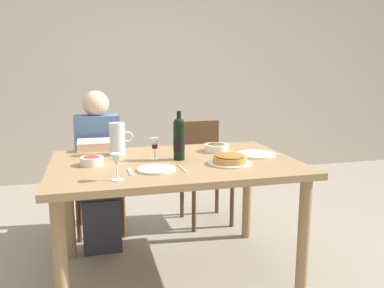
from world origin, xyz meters
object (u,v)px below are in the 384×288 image
(chair_right, at_px, (203,165))
(dining_table, at_px, (175,175))
(salad_bowl, at_px, (92,160))
(dinner_plate_left_setting, at_px, (256,154))
(baked_tart, at_px, (230,159))
(water_pitcher, at_px, (117,141))
(dinner_plate_right_setting, at_px, (157,169))
(wine_glass_left_diner, at_px, (155,145))
(diner_left, at_px, (99,163))
(olive_bowl, at_px, (216,147))
(chair_left, at_px, (99,171))
(wine_bottle, at_px, (179,139))
(wine_glass_right_diner, at_px, (117,161))

(chair_right, bearing_deg, dining_table, 59.72)
(salad_bowl, bearing_deg, dinner_plate_left_setting, 0.29)
(dining_table, bearing_deg, baked_tart, -27.56)
(water_pitcher, relative_size, salad_bowl, 1.57)
(dinner_plate_left_setting, xyz_separation_m, dinner_plate_right_setting, (-0.70, -0.22, 0.00))
(wine_glass_left_diner, height_order, dinner_plate_right_setting, wine_glass_left_diner)
(dinner_plate_left_setting, bearing_deg, salad_bowl, -179.71)
(diner_left, bearing_deg, water_pitcher, 106.86)
(wine_glass_left_diner, distance_m, chair_right, 1.05)
(olive_bowl, distance_m, chair_right, 0.74)
(dinner_plate_right_setting, distance_m, diner_left, 0.93)
(water_pitcher, height_order, olive_bowl, water_pitcher)
(dinner_plate_right_setting, distance_m, chair_left, 1.18)
(baked_tart, relative_size, chair_right, 0.30)
(wine_bottle, bearing_deg, baked_tart, -34.85)
(water_pitcher, height_order, wine_glass_right_diner, water_pitcher)
(baked_tart, bearing_deg, wine_bottle, 145.15)
(salad_bowl, xyz_separation_m, wine_glass_right_diner, (0.12, -0.36, 0.07))
(chair_left, relative_size, chair_right, 1.00)
(diner_left, bearing_deg, dining_table, 123.62)
(salad_bowl, distance_m, wine_glass_left_diner, 0.39)
(salad_bowl, xyz_separation_m, chair_right, (0.94, 0.86, -0.29))
(wine_glass_left_diner, relative_size, chair_left, 0.16)
(olive_bowl, bearing_deg, dinner_plate_right_setting, -140.15)
(wine_glass_left_diner, height_order, diner_left, diner_left)
(olive_bowl, bearing_deg, chair_left, 138.42)
(dining_table, height_order, wine_glass_right_diner, wine_glass_right_diner)
(baked_tart, bearing_deg, dinner_plate_left_setting, 36.07)
(baked_tart, height_order, chair_right, chair_right)
(wine_glass_right_diner, bearing_deg, dining_table, 42.28)
(diner_left, bearing_deg, chair_left, -90.03)
(salad_bowl, height_order, olive_bowl, olive_bowl)
(wine_glass_right_diner, distance_m, chair_left, 1.30)
(dinner_plate_left_setting, bearing_deg, diner_left, 147.18)
(wine_bottle, height_order, salad_bowl, wine_bottle)
(wine_glass_left_diner, bearing_deg, chair_left, 111.83)
(water_pitcher, height_order, chair_left, water_pitcher)
(chair_left, bearing_deg, wine_bottle, 118.70)
(wine_bottle, height_order, diner_left, diner_left)
(wine_bottle, distance_m, baked_tart, 0.34)
(baked_tart, xyz_separation_m, salad_bowl, (-0.80, 0.18, 0.00))
(baked_tart, height_order, dinner_plate_right_setting, baked_tart)
(baked_tart, height_order, salad_bowl, baked_tart)
(dining_table, distance_m, water_pitcher, 0.47)
(wine_bottle, distance_m, diner_left, 0.85)
(wine_bottle, relative_size, dinner_plate_left_setting, 1.18)
(dining_table, distance_m, salad_bowl, 0.51)
(baked_tart, relative_size, olive_bowl, 1.58)
(baked_tart, bearing_deg, dinner_plate_right_setting, -174.90)
(salad_bowl, bearing_deg, diner_left, 85.80)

